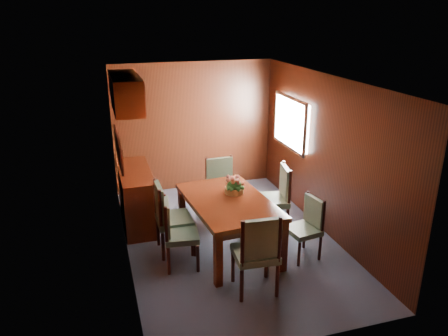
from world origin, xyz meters
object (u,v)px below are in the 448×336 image
object	(u,v)px
chair_left_near	(176,230)
chair_right_near	(307,224)
sideboard	(137,197)
dining_table	(228,207)
chair_head	(257,250)
flower_centerpiece	(234,184)

from	to	relation	value
chair_left_near	chair_right_near	distance (m)	1.80
sideboard	chair_left_near	world-z (taller)	chair_left_near
sideboard	dining_table	bearing A→B (deg)	-47.19
chair_left_near	chair_right_near	size ratio (longest dim) A/B	1.09
chair_head	sideboard	bearing A→B (deg)	120.57
sideboard	chair_left_near	bearing A→B (deg)	-76.00
chair_left_near	chair_right_near	world-z (taller)	chair_left_near
sideboard	dining_table	size ratio (longest dim) A/B	0.79
sideboard	chair_left_near	distance (m)	1.49
sideboard	chair_head	distance (m)	2.61
dining_table	chair_right_near	bearing A→B (deg)	-30.76
sideboard	flower_centerpiece	bearing A→B (deg)	-38.74
dining_table	chair_right_near	size ratio (longest dim) A/B	1.99
sideboard	chair_right_near	xyz separation A→B (m)	(2.14, -1.71, 0.04)
dining_table	flower_centerpiece	distance (m)	0.35
dining_table	chair_left_near	size ratio (longest dim) A/B	1.82
sideboard	dining_table	xyz separation A→B (m)	(1.15, -1.24, 0.22)
chair_head	flower_centerpiece	distance (m)	1.33
chair_right_near	chair_head	bearing A→B (deg)	113.14
dining_table	flower_centerpiece	xyz separation A→B (m)	(0.15, 0.20, 0.25)
sideboard	chair_right_near	size ratio (longest dim) A/B	1.58
dining_table	flower_centerpiece	bearing A→B (deg)	48.05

